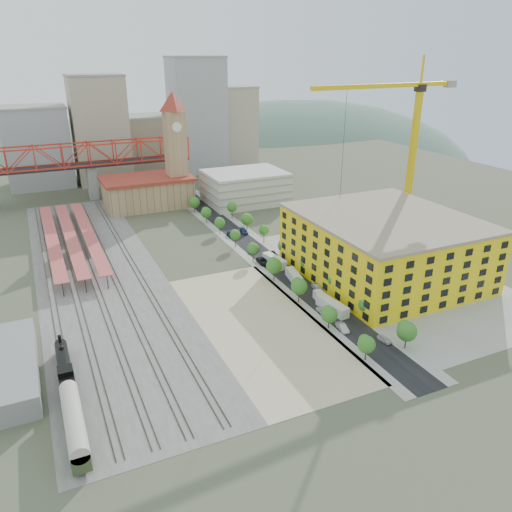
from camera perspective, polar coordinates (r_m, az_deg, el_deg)
name	(u,v)px	position (r m, az deg, el deg)	size (l,w,h in m)	color
ground	(228,274)	(152.33, -3.17, -2.10)	(400.00, 400.00, 0.00)	#474C38
ballast_strip	(98,273)	(160.41, -17.58, -1.86)	(36.00, 165.00, 0.06)	#605E59
dirt_lot	(260,325)	(125.12, 0.50, -7.84)	(28.00, 67.00, 0.06)	tan
street_asphalt	(256,250)	(170.78, -0.04, 0.73)	(12.00, 170.00, 0.06)	black
sidewalk_west	(241,252)	(168.73, -1.73, 0.44)	(3.00, 170.00, 0.04)	gray
sidewalk_east	(270,247)	(172.98, 1.62, 1.00)	(3.00, 170.00, 0.04)	gray
construction_pad	(389,273)	(157.96, 14.99, -1.94)	(50.00, 90.00, 0.06)	gray
rail_tracks	(92,274)	(160.21, -18.22, -1.92)	(26.56, 160.00, 0.18)	#382B23
platform_canopies	(70,235)	(184.31, -20.47, 2.23)	(16.00, 80.00, 4.12)	#C24A4D
station_hall	(148,191)	(223.34, -12.27, 7.23)	(38.00, 24.00, 13.10)	tan
clock_tower	(175,139)	(219.97, -9.25, 13.10)	(12.00, 12.00, 52.00)	tan
parking_garage	(245,187)	(224.25, -1.24, 7.89)	(34.00, 26.00, 14.00)	silver
truss_bridge	(89,158)	(239.82, -18.52, 10.62)	(94.00, 9.60, 25.60)	gray
construction_building	(384,246)	(152.64, 14.46, 1.08)	(44.60, 50.60, 18.80)	gold
street_trees	(268,260)	(162.42, 1.43, -0.47)	(15.40, 124.40, 8.00)	#316F21
skyline	(142,133)	(280.62, -12.89, 13.57)	(133.00, 46.00, 60.00)	#9EA0A3
distant_hills	(166,235)	(425.45, -10.23, 2.40)	(647.00, 264.00, 227.00)	#4C6B59
locomotive	(65,369)	(112.81, -21.01, -11.95)	(2.97, 22.94, 5.73)	black
coach	(75,424)	(96.26, -20.03, -17.62)	(3.29, 19.12, 6.00)	#2E391F
tower_crane	(407,131)	(177.93, 16.83, 13.47)	(58.14, 6.28, 62.09)	yellow
site_trailer_a	(332,306)	(131.99, 8.72, -5.71)	(2.75, 10.43, 2.86)	silver
site_trailer_b	(323,300)	(135.43, 7.68, -5.00)	(2.27, 8.62, 2.36)	silver
site_trailer_c	(294,277)	(147.92, 4.36, -2.35)	(2.49, 9.48, 2.59)	silver
site_trailer_d	(275,261)	(158.22, 2.14, -0.56)	(2.70, 10.27, 2.81)	silver
car_0	(322,311)	(130.84, 7.59, -6.27)	(1.66, 4.13, 1.41)	silver
car_1	(342,328)	(124.16, 9.85, -8.06)	(1.65, 4.73, 1.56)	#A7A8AD
car_2	(263,261)	(159.37, 0.75, -0.61)	(2.66, 5.77, 1.60)	black
car_3	(231,235)	(182.64, -2.90, 2.39)	(2.02, 4.96, 1.44)	navy
car_4	(385,339)	(121.69, 14.48, -9.23)	(1.58, 3.93, 1.34)	silver
car_5	(317,287)	(143.32, 6.95, -3.57)	(1.49, 4.28, 1.41)	gray
car_6	(273,254)	(165.43, 2.00, 0.22)	(2.27, 4.93, 1.37)	black
car_7	(244,231)	(186.33, -1.39, 2.85)	(2.23, 5.48, 1.59)	navy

